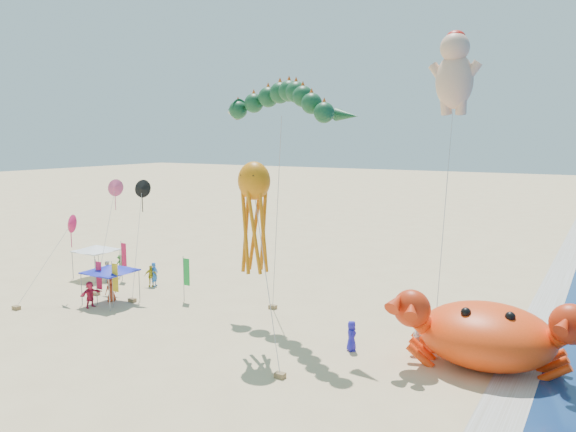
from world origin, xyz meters
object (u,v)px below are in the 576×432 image
object	(u,v)px
dragon_kite	(279,107)
canopy_blue	(110,268)
crab_inflatable	(486,333)
canopy_white	(96,248)
cherub_kite	(455,71)
octopus_kite	(254,209)

from	to	relation	value
dragon_kite	canopy_blue	distance (m)	16.09
crab_inflatable	canopy_white	distance (m)	31.09
dragon_kite	cherub_kite	size ratio (longest dim) A/B	0.80
octopus_kite	canopy_white	world-z (taller)	octopus_kite
cherub_kite	canopy_blue	distance (m)	26.35
dragon_kite	canopy_blue	xyz separation A→B (m)	(-11.52, -3.40, -10.70)
canopy_blue	cherub_kite	bearing A→B (deg)	28.41
octopus_kite	canopy_white	xyz separation A→B (m)	(-19.56, 6.12, -5.14)
crab_inflatable	cherub_kite	distance (m)	17.10
octopus_kite	dragon_kite	bearing A→B (deg)	106.69
cherub_kite	canopy_white	distance (m)	30.36
dragon_kite	octopus_kite	xyz separation A→B (m)	(1.52, -5.08, -5.56)
octopus_kite	canopy_blue	distance (m)	14.12
crab_inflatable	octopus_kite	xyz separation A→B (m)	(-11.41, -3.47, 5.85)
dragon_kite	cherub_kite	bearing A→B (deg)	41.05
crab_inflatable	octopus_kite	size ratio (longest dim) A/B	0.89
canopy_blue	canopy_white	distance (m)	7.88
cherub_kite	canopy_blue	xyz separation A→B (m)	(-20.10, -10.87, -13.11)
dragon_kite	canopy_white	distance (m)	21.00
cherub_kite	octopus_kite	bearing A→B (deg)	-119.34
dragon_kite	canopy_blue	world-z (taller)	dragon_kite
cherub_kite	canopy_white	size ratio (longest dim) A/B	5.75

